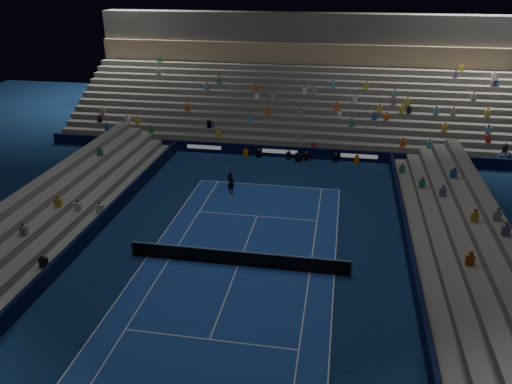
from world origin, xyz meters
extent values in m
plane|color=#0C2249|center=(0.00, 0.00, 0.00)|extent=(90.00, 90.00, 0.00)
cube|color=navy|center=(0.00, 0.00, 0.01)|extent=(10.97, 23.77, 0.01)
cube|color=black|center=(0.00, 18.50, 0.50)|extent=(44.00, 0.25, 1.00)
cube|color=black|center=(9.70, 0.00, 0.50)|extent=(0.25, 37.00, 1.00)
cube|color=black|center=(-9.70, 0.00, 0.50)|extent=(0.25, 37.00, 1.00)
cube|color=#5F5F5B|center=(0.00, 19.50, 0.25)|extent=(44.00, 1.00, 0.50)
cube|color=#5F5F5B|center=(0.00, 20.50, 0.50)|extent=(44.00, 1.00, 1.00)
cube|color=#5F5F5B|center=(0.00, 21.50, 0.75)|extent=(44.00, 1.00, 1.50)
cube|color=#5F5F5B|center=(0.00, 22.50, 1.00)|extent=(44.00, 1.00, 2.00)
cube|color=#5F5F5B|center=(0.00, 23.50, 1.25)|extent=(44.00, 1.00, 2.50)
cube|color=#5F5F5B|center=(0.00, 24.50, 1.50)|extent=(44.00, 1.00, 3.00)
cube|color=#5F5F5B|center=(0.00, 25.50, 1.75)|extent=(44.00, 1.00, 3.50)
cube|color=#5F5F5B|center=(0.00, 26.50, 2.00)|extent=(44.00, 1.00, 4.00)
cube|color=#5F5F5B|center=(0.00, 27.50, 2.25)|extent=(44.00, 1.00, 4.50)
cube|color=#5F5F5B|center=(0.00, 28.50, 2.50)|extent=(44.00, 1.00, 5.00)
cube|color=#5F5F5B|center=(0.00, 29.50, 2.75)|extent=(44.00, 1.00, 5.50)
cube|color=#5F5F5B|center=(0.00, 30.50, 3.00)|extent=(44.00, 1.00, 6.00)
cube|color=#947C5B|center=(0.00, 31.60, 7.10)|extent=(44.00, 0.60, 2.20)
cube|color=#484846|center=(0.00, 33.00, 9.70)|extent=(44.00, 2.40, 3.00)
cube|color=slate|center=(10.50, 0.00, 0.25)|extent=(1.00, 37.00, 0.50)
cube|color=slate|center=(11.50, 0.00, 0.50)|extent=(1.00, 37.00, 1.00)
cube|color=slate|center=(12.50, 0.00, 0.75)|extent=(1.00, 37.00, 1.50)
cube|color=slate|center=(13.50, 0.00, 1.00)|extent=(1.00, 37.00, 2.00)
cube|color=slate|center=(14.50, 0.00, 1.25)|extent=(1.00, 37.00, 2.50)
cube|color=slate|center=(-10.50, 0.00, 0.25)|extent=(1.00, 37.00, 0.50)
cube|color=slate|center=(-11.50, 0.00, 0.50)|extent=(1.00, 37.00, 1.00)
cube|color=slate|center=(-12.50, 0.00, 0.75)|extent=(1.00, 37.00, 1.50)
cube|color=slate|center=(-13.50, 0.00, 1.00)|extent=(1.00, 37.00, 2.00)
cube|color=slate|center=(-14.50, 0.00, 1.25)|extent=(1.00, 37.00, 2.50)
cylinder|color=#B2B2B7|center=(-6.40, 0.00, 0.55)|extent=(0.10, 0.10, 1.10)
cylinder|color=#B2B2B7|center=(6.40, 0.00, 0.55)|extent=(0.10, 0.10, 1.10)
cube|color=black|center=(0.00, 0.00, 0.45)|extent=(12.80, 0.03, 0.90)
cube|color=white|center=(0.00, 0.00, 0.94)|extent=(12.80, 0.04, 0.08)
imported|color=black|center=(-2.63, 9.92, 0.85)|extent=(0.72, 0.60, 1.70)
cube|color=black|center=(1.72, 17.73, 0.32)|extent=(0.64, 0.71, 0.65)
cylinder|color=black|center=(1.72, 17.26, 0.52)|extent=(0.25, 0.38, 0.16)
camera|label=1|loc=(5.29, -24.25, 15.70)|focal=35.52mm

